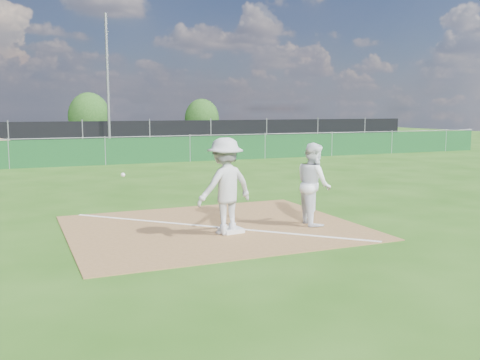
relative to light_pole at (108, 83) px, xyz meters
The scene contains 14 objects.
ground 13.40m from the light_pole, 96.74° to the right, with size 90.00×90.00×0.00m, color #224D10.
infield_dirt 22.11m from the light_pole, 93.95° to the right, with size 6.00×5.00×0.02m, color brown.
foul_line 22.11m from the light_pole, 93.95° to the right, with size 0.08×7.00×0.01m, color white.
green_fence 8.55m from the light_pole, 101.02° to the right, with size 44.00×0.05×1.20m, color #103C19.
black_fence 3.46m from the light_pole, 168.69° to the left, with size 46.00×0.04×1.80m, color black.
parking_lot 6.80m from the light_pole, 105.80° to the left, with size 46.00×9.00×0.01m, color black.
light_pole is the anchor object (origin of this frame).
first_base 22.67m from the light_pole, 93.44° to the right, with size 0.42×0.42×0.09m, color silver.
play_at_first 22.60m from the light_pole, 93.81° to the right, with size 2.77×1.01×1.94m.
runner 22.46m from the light_pole, 88.38° to the right, with size 0.88×0.68×1.80m, color white.
car_mid 5.84m from the light_pole, 112.94° to the left, with size 1.53×4.38×1.44m, color black.
car_right 7.82m from the light_pole, 52.92° to the left, with size 1.87×4.61×1.34m, color black.
tree_mid 11.08m from the light_pole, 88.38° to the left, with size 3.19×3.19×3.79m.
tree_right 13.72m from the light_pole, 46.95° to the left, with size 2.82×2.82×3.35m.
Camera 1 is at (-3.88, -9.48, 2.52)m, focal length 40.00 mm.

